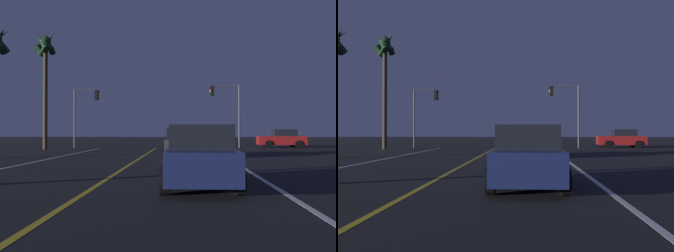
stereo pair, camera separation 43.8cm
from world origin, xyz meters
TOP-DOWN VIEW (x-y plane):
  - lane_edge_right at (4.94, 14.83)m, footprint 0.16×41.65m
  - lane_center_divider at (0.00, 14.83)m, footprint 0.16×41.65m
  - car_crossing_side at (11.64, 37.73)m, footprint 4.30×2.02m
  - car_lead_same_lane at (2.88, 12.05)m, footprint 2.02×4.30m
  - car_ahead_far at (2.30, 24.32)m, footprint 2.02×4.30m
  - traffic_light_near_right at (6.23, 36.15)m, footprint 2.73×0.36m
  - traffic_light_near_left at (-6.39, 36.15)m, footprint 2.35×0.36m
  - palm_tree_left_far at (-9.09, 33.12)m, footprint 1.99×2.14m

SIDE VIEW (x-z plane):
  - lane_edge_right at x=4.94m, z-range 0.00..0.01m
  - lane_center_divider at x=0.00m, z-range 0.00..0.01m
  - car_crossing_side at x=11.64m, z-range -0.03..1.67m
  - car_lead_same_lane at x=2.88m, z-range -0.03..1.67m
  - car_ahead_far at x=2.30m, z-range -0.03..1.67m
  - traffic_light_near_left at x=-6.39m, z-range 1.25..6.56m
  - traffic_light_near_right at x=6.23m, z-range 1.33..6.97m
  - palm_tree_left_far at x=-9.09m, z-range 2.87..12.85m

